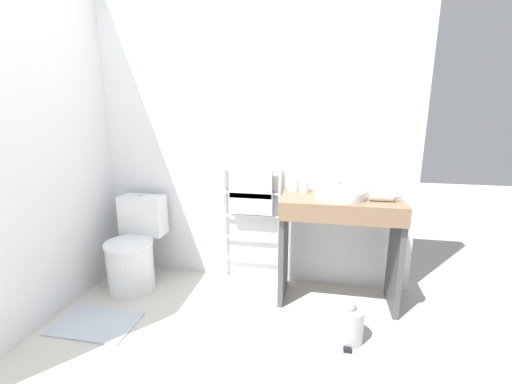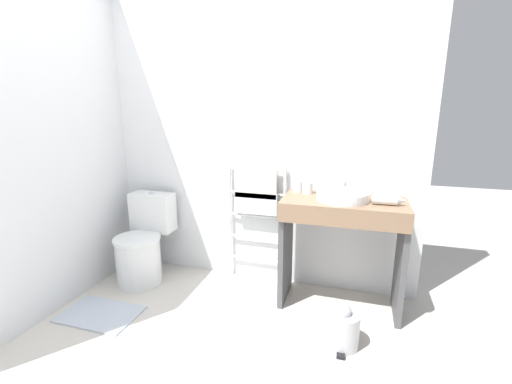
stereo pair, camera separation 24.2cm
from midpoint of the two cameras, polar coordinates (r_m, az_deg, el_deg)
name	(u,v)px [view 1 (the left image)]	position (r m, az deg, el deg)	size (l,w,h in m)	color
wall_back	(248,130)	(2.89, -3.84, 10.30)	(2.73, 0.12, 2.61)	silver
wall_side	(36,135)	(2.87, -34.87, 7.84)	(0.12, 2.16, 2.61)	silver
toilet	(134,250)	(3.14, -21.75, -9.04)	(0.39, 0.55, 0.75)	white
towel_radiator	(251,201)	(2.87, -3.28, -1.46)	(0.51, 0.06, 1.02)	white
vanity_counter	(339,234)	(2.63, 11.14, -6.85)	(0.88, 0.45, 0.84)	#84664C
sink_basin	(340,193)	(2.54, 11.19, -0.25)	(0.37, 0.37, 0.06)	white
faucet	(339,182)	(2.71, 11.24, 1.69)	(0.02, 0.10, 0.13)	silver
cup_near_wall	(294,185)	(2.71, 3.75, 1.08)	(0.07, 0.07, 0.09)	white
cup_near_edge	(304,187)	(2.67, 5.41, 0.87)	(0.08, 0.08, 0.09)	white
hair_dryer	(383,196)	(2.54, 17.82, -0.64)	(0.22, 0.17, 0.07)	white
trash_bin	(347,323)	(2.42, 12.07, -20.62)	(0.21, 0.24, 0.29)	#B7B7BC
bath_mat	(95,324)	(2.86, -27.56, -18.97)	(0.56, 0.36, 0.01)	#B2BCCC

